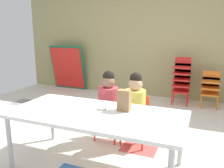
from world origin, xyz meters
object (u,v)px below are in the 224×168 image
(seated_child_near_camera, at_px, (109,99))
(kid_chair_red_stack, at_px, (182,78))
(paper_plate_near_edge, at_px, (102,110))
(craft_table, at_px, (96,117))
(paper_bag_brown, at_px, (124,100))
(kid_chair_orange_stack, at_px, (210,87))
(donut_powdered_on_plate, at_px, (102,108))
(folded_activity_table, at_px, (68,68))
(seated_child_middle_seat, at_px, (135,102))

(seated_child_near_camera, relative_size, kid_chair_red_stack, 1.00)
(kid_chair_red_stack, bearing_deg, paper_plate_near_edge, -101.79)
(craft_table, bearing_deg, paper_bag_brown, 33.37)
(kid_chair_orange_stack, height_order, donut_powdered_on_plate, kid_chair_orange_stack)
(craft_table, xyz_separation_m, donut_powdered_on_plate, (0.03, 0.09, 0.07))
(kid_chair_orange_stack, height_order, paper_bag_brown, paper_bag_brown)
(folded_activity_table, height_order, paper_plate_near_edge, folded_activity_table)
(seated_child_near_camera, height_order, paper_plate_near_edge, seated_child_near_camera)
(kid_chair_red_stack, relative_size, donut_powdered_on_plate, 9.04)
(paper_plate_near_edge, bearing_deg, kid_chair_orange_stack, 67.40)
(seated_child_middle_seat, distance_m, kid_chair_orange_stack, 2.19)
(folded_activity_table, xyz_separation_m, donut_powdered_on_plate, (2.21, -2.78, 0.09))
(seated_child_near_camera, distance_m, kid_chair_red_stack, 2.12)
(seated_child_middle_seat, distance_m, kid_chair_red_stack, 2.03)
(kid_chair_red_stack, relative_size, paper_plate_near_edge, 5.11)
(seated_child_near_camera, xyz_separation_m, donut_powdered_on_plate, (0.16, -0.56, 0.07))
(craft_table, relative_size, kid_chair_orange_stack, 2.63)
(kid_chair_red_stack, bearing_deg, kid_chair_orange_stack, -0.08)
(kid_chair_orange_stack, xyz_separation_m, folded_activity_table, (-3.28, 0.21, 0.14))
(seated_child_middle_seat, bearing_deg, kid_chair_red_stack, 80.31)
(paper_plate_near_edge, bearing_deg, kid_chair_red_stack, 78.21)
(kid_chair_red_stack, bearing_deg, seated_child_middle_seat, -99.69)
(kid_chair_red_stack, relative_size, folded_activity_table, 0.85)
(paper_plate_near_edge, xyz_separation_m, donut_powdered_on_plate, (0.00, 0.00, 0.02))
(seated_child_middle_seat, height_order, donut_powdered_on_plate, seated_child_middle_seat)
(seated_child_middle_seat, distance_m, folded_activity_table, 3.27)
(craft_table, bearing_deg, donut_powdered_on_plate, 71.06)
(folded_activity_table, bearing_deg, donut_powdered_on_plate, -51.47)
(craft_table, xyz_separation_m, kid_chair_red_stack, (0.57, 2.65, -0.04))
(seated_child_middle_seat, height_order, kid_chair_red_stack, seated_child_middle_seat)
(kid_chair_orange_stack, distance_m, folded_activity_table, 3.29)
(folded_activity_table, relative_size, paper_plate_near_edge, 6.04)
(kid_chair_orange_stack, relative_size, donut_powdered_on_plate, 6.68)
(kid_chair_orange_stack, bearing_deg, seated_child_near_camera, -121.57)
(kid_chair_orange_stack, xyz_separation_m, paper_plate_near_edge, (-1.07, -2.56, 0.21))
(paper_bag_brown, bearing_deg, craft_table, -146.63)
(craft_table, xyz_separation_m, seated_child_middle_seat, (0.22, 0.65, -0.00))
(seated_child_middle_seat, bearing_deg, folded_activity_table, 137.33)
(folded_activity_table, bearing_deg, paper_bag_brown, -48.05)
(kid_chair_red_stack, distance_m, donut_powdered_on_plate, 2.62)
(seated_child_near_camera, height_order, seated_child_middle_seat, same)
(kid_chair_orange_stack, height_order, paper_plate_near_edge, kid_chair_orange_stack)
(seated_child_near_camera, distance_m, donut_powdered_on_plate, 0.59)
(seated_child_near_camera, relative_size, donut_powdered_on_plate, 9.01)
(seated_child_near_camera, relative_size, kid_chair_orange_stack, 1.35)
(paper_plate_near_edge, bearing_deg, seated_child_near_camera, 106.39)
(craft_table, distance_m, kid_chair_red_stack, 2.71)
(seated_child_middle_seat, bearing_deg, paper_bag_brown, -87.13)
(craft_table, bearing_deg, kid_chair_red_stack, 77.96)
(paper_bag_brown, bearing_deg, seated_child_middle_seat, 92.87)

